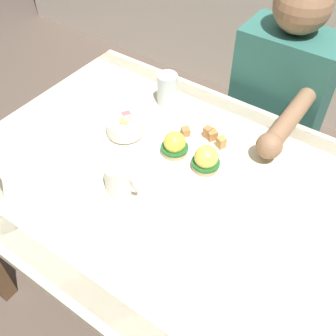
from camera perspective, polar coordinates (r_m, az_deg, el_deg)
The scene contains 8 objects.
ground_plane at distance 1.77m, azimuth -0.36°, elevation -17.34°, with size 6.00×6.00×0.00m, color brown.
dining_table at distance 1.23m, azimuth -0.49°, elevation -4.40°, with size 1.20×0.90×0.74m.
eggs_benedict_plate at distance 1.18m, azimuth 3.46°, elevation 1.89°, with size 0.27×0.27×0.09m.
fruit_bowl at distance 1.27m, azimuth -6.29°, elevation 6.02°, with size 0.12×0.12×0.06m.
coffee_mug at distance 1.09m, azimuth -7.08°, elevation -1.32°, with size 0.11×0.08×0.09m.
fork at distance 1.06m, azimuth -13.52°, elevation -8.94°, with size 0.13×0.12×0.00m.
water_glass_near at distance 1.38m, azimuth -0.11°, elevation 11.18°, with size 0.07×0.07×0.12m.
diner_person at distance 1.59m, azimuth 15.35°, elevation 8.45°, with size 0.34×0.54×1.14m.
Camera 1 is at (0.45, -0.63, 1.60)m, focal length 41.86 mm.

